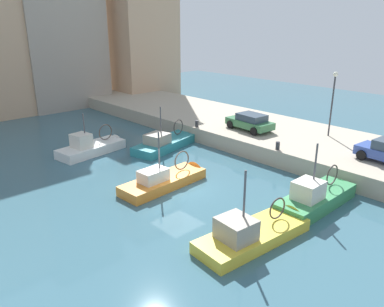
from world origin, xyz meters
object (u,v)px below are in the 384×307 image
at_px(fishing_boat_green, 318,203).
at_px(fishing_boat_white, 96,150).
at_px(fishing_boat_yellow, 258,236).
at_px(mooring_bollard_mid, 197,124).
at_px(fishing_boat_orange, 168,183).
at_px(parked_car_green, 250,122).
at_px(quay_streetlamp, 333,93).
at_px(mooring_bollard_south, 278,146).
at_px(fishing_boat_teal, 169,145).

bearing_deg(fishing_boat_green, fishing_boat_white, 105.18).
xyz_separation_m(fishing_boat_green, fishing_boat_yellow, (-5.11, 0.11, -0.00)).
bearing_deg(fishing_boat_white, mooring_bollard_mid, -22.54).
bearing_deg(mooring_bollard_mid, fishing_boat_orange, -144.55).
distance_m(parked_car_green, quay_streetlamp, 6.53).
height_order(parked_car_green, mooring_bollard_mid, parked_car_green).
xyz_separation_m(parked_car_green, mooring_bollard_south, (-2.48, -4.41, -0.41)).
relative_size(parked_car_green, mooring_bollard_mid, 7.30).
height_order(fishing_boat_teal, quay_streetlamp, quay_streetlamp).
height_order(mooring_bollard_south, quay_streetlamp, quay_streetlamp).
bearing_deg(fishing_boat_orange, fishing_boat_teal, 50.16).
height_order(fishing_boat_yellow, mooring_bollard_south, fishing_boat_yellow).
height_order(fishing_boat_white, mooring_bollard_south, fishing_boat_white).
distance_m(fishing_boat_green, fishing_boat_yellow, 5.12).
relative_size(fishing_boat_yellow, parked_car_green, 1.66).
height_order(fishing_boat_orange, quay_streetlamp, quay_streetlamp).
bearing_deg(fishing_boat_yellow, fishing_boat_green, -1.27).
height_order(fishing_boat_white, fishing_boat_orange, fishing_boat_orange).
bearing_deg(fishing_boat_white, fishing_boat_yellow, -92.51).
relative_size(fishing_boat_green, mooring_bollard_mid, 11.47).
xyz_separation_m(fishing_boat_white, mooring_bollard_south, (7.69, -11.19, 1.34)).
bearing_deg(fishing_boat_green, quay_streetlamp, 26.09).
relative_size(fishing_boat_orange, fishing_boat_green, 1.03).
xyz_separation_m(fishing_boat_yellow, quay_streetlamp, (14.04, 4.26, 4.31)).
xyz_separation_m(fishing_boat_teal, mooring_bollard_mid, (2.73, -0.38, 1.35)).
bearing_deg(mooring_bollard_mid, fishing_boat_green, -104.10).
xyz_separation_m(fishing_boat_green, mooring_bollard_mid, (3.28, 13.05, 1.33)).
distance_m(fishing_boat_green, fishing_boat_teal, 13.45).
xyz_separation_m(fishing_boat_white, mooring_bollard_mid, (7.69, -3.19, 1.34)).
xyz_separation_m(fishing_boat_white, parked_car_green, (10.17, -6.78, 1.75)).
bearing_deg(fishing_boat_yellow, mooring_bollard_mid, 57.04).
relative_size(mooring_bollard_mid, quay_streetlamp, 0.11).
bearing_deg(mooring_bollard_mid, quay_streetlamp, -56.95).
relative_size(fishing_boat_green, quay_streetlamp, 1.31).
bearing_deg(mooring_bollard_south, fishing_boat_orange, 160.49).
relative_size(fishing_boat_orange, parked_car_green, 1.63).
height_order(fishing_boat_green, mooring_bollard_south, fishing_boat_green).
bearing_deg(fishing_boat_orange, quay_streetlamp, -14.25).
bearing_deg(mooring_bollard_south, mooring_bollard_mid, 90.00).
xyz_separation_m(fishing_boat_yellow, parked_car_green, (10.87, 9.35, 1.75)).
xyz_separation_m(parked_car_green, quay_streetlamp, (3.17, -5.10, 2.57)).
bearing_deg(fishing_boat_yellow, fishing_boat_orange, 83.33).
bearing_deg(fishing_boat_green, mooring_bollard_south, 57.04).
height_order(fishing_boat_white, fishing_boat_yellow, fishing_boat_yellow).
bearing_deg(fishing_boat_teal, fishing_boat_orange, -129.84).
bearing_deg(fishing_boat_teal, mooring_bollard_mid, -8.02).
bearing_deg(fishing_boat_yellow, fishing_boat_white, 87.49).
bearing_deg(mooring_bollard_mid, mooring_bollard_south, -90.00).
distance_m(fishing_boat_yellow, quay_streetlamp, 15.29).
bearing_deg(parked_car_green, quay_streetlamp, -58.12).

